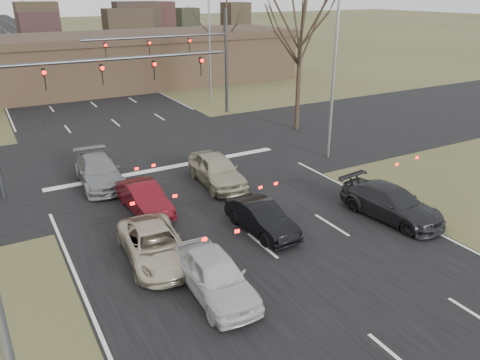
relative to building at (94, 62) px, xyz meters
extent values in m
plane|color=#444927|center=(-2.00, -38.00, -2.67)|extent=(360.00, 360.00, 0.00)
cube|color=black|center=(-2.00, 22.00, -2.66)|extent=(14.00, 300.00, 0.02)
cube|color=black|center=(-2.00, -23.00, -2.65)|extent=(200.00, 14.00, 0.02)
cube|color=brown|center=(0.00, 0.00, -0.37)|extent=(42.00, 10.00, 4.60)
cube|color=#38281E|center=(0.00, 0.00, 2.28)|extent=(42.40, 10.40, 0.70)
cylinder|color=#383A3D|center=(-4.50, -25.00, 3.53)|extent=(12.00, 0.18, 0.18)
imported|color=black|center=(-7.83, -25.00, 2.83)|extent=(0.16, 0.20, 1.00)
imported|color=black|center=(-5.17, -25.00, 2.83)|extent=(0.16, 0.20, 1.00)
imported|color=black|center=(-2.50, -25.00, 2.83)|extent=(0.16, 0.20, 1.00)
imported|color=black|center=(0.17, -25.00, 2.83)|extent=(0.16, 0.20, 1.00)
cylinder|color=#383A3D|center=(7.00, -15.00, 1.33)|extent=(0.24, 0.24, 8.00)
cylinder|color=#383A3D|center=(1.50, -15.00, 3.53)|extent=(11.00, 0.18, 0.18)
imported|color=black|center=(3.86, -15.00, 2.83)|extent=(0.16, 0.20, 1.00)
imported|color=black|center=(0.71, -15.00, 2.83)|extent=(0.16, 0.20, 1.00)
imported|color=black|center=(-2.43, -15.00, 2.83)|extent=(0.16, 0.20, 1.00)
cylinder|color=gray|center=(7.00, -28.00, 2.33)|extent=(0.18, 0.18, 10.00)
cylinder|color=gray|center=(7.50, -11.00, 2.33)|extent=(0.18, 0.18, 10.00)
cylinder|color=black|center=(9.00, -22.00, 0.50)|extent=(0.32, 0.32, 6.33)
cylinder|color=black|center=(13.00, -3.00, -0.19)|extent=(0.32, 0.32, 4.95)
imported|color=#BEB399|center=(-6.01, -33.92, -2.03)|extent=(2.46, 4.71, 1.26)
imported|color=#B9BABC|center=(-5.00, -36.90, -1.95)|extent=(1.84, 4.28, 1.44)
imported|color=black|center=(-1.41, -33.98, -2.03)|extent=(1.54, 3.91, 1.27)
imported|color=black|center=(4.24, -35.66, -1.96)|extent=(2.54, 5.04, 1.40)
imported|color=gray|center=(-6.00, -25.50, -1.95)|extent=(2.22, 5.00, 1.43)
imported|color=#4C0A11|center=(-5.00, -29.75, -2.01)|extent=(1.58, 4.01, 1.30)
imported|color=#A5A185|center=(-0.70, -28.48, -1.88)|extent=(2.16, 4.72, 1.57)
camera|label=1|loc=(-10.65, -48.58, 6.70)|focal=35.00mm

